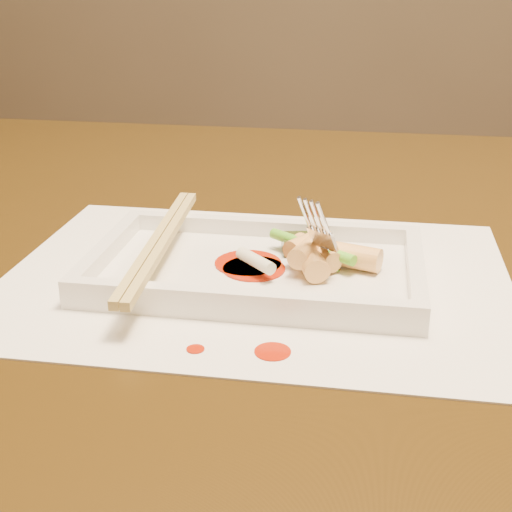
% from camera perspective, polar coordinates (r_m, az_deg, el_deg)
% --- Properties ---
extents(table, '(1.40, 0.90, 0.75)m').
position_cam_1_polar(table, '(0.70, 4.62, -6.41)').
color(table, black).
rests_on(table, ground).
extents(placemat, '(0.40, 0.30, 0.00)m').
position_cam_1_polar(placemat, '(0.57, 0.00, -1.74)').
color(placemat, white).
rests_on(placemat, table).
extents(sauce_splatter_a, '(0.02, 0.02, 0.00)m').
position_cam_1_polar(sauce_splatter_a, '(0.46, 1.34, -7.65)').
color(sauce_splatter_a, '#B11D05').
rests_on(sauce_splatter_a, placemat).
extents(sauce_splatter_b, '(0.01, 0.01, 0.00)m').
position_cam_1_polar(sauce_splatter_b, '(0.47, -4.87, -7.43)').
color(sauce_splatter_b, '#B11D05').
rests_on(sauce_splatter_b, placemat).
extents(plate_base, '(0.26, 0.16, 0.01)m').
position_cam_1_polar(plate_base, '(0.57, 0.00, -1.31)').
color(plate_base, white).
rests_on(plate_base, placemat).
extents(plate_rim_far, '(0.26, 0.01, 0.01)m').
position_cam_1_polar(plate_rim_far, '(0.63, 1.10, 2.30)').
color(plate_rim_far, white).
rests_on(plate_rim_far, plate_base).
extents(plate_rim_near, '(0.26, 0.01, 0.01)m').
position_cam_1_polar(plate_rim_near, '(0.50, -1.40, -3.56)').
color(plate_rim_near, white).
rests_on(plate_rim_near, plate_base).
extents(plate_rim_left, '(0.01, 0.14, 0.01)m').
position_cam_1_polar(plate_rim_left, '(0.59, -11.88, 0.49)').
color(plate_rim_left, white).
rests_on(plate_rim_left, plate_base).
extents(plate_rim_right, '(0.01, 0.14, 0.01)m').
position_cam_1_polar(plate_rim_right, '(0.56, 12.67, -1.09)').
color(plate_rim_right, white).
rests_on(plate_rim_right, plate_base).
extents(veg_piece, '(0.04, 0.04, 0.01)m').
position_cam_1_polar(veg_piece, '(0.60, 3.96, 1.03)').
color(veg_piece, black).
rests_on(veg_piece, plate_base).
extents(scallion_white, '(0.04, 0.04, 0.01)m').
position_cam_1_polar(scallion_white, '(0.55, -0.03, -0.38)').
color(scallion_white, '#EAEACC').
rests_on(scallion_white, plate_base).
extents(scallion_green, '(0.07, 0.06, 0.01)m').
position_cam_1_polar(scallion_green, '(0.57, 4.47, 0.77)').
color(scallion_green, '#48A71A').
rests_on(scallion_green, plate_base).
extents(chopstick_a, '(0.02, 0.24, 0.01)m').
position_cam_1_polar(chopstick_a, '(0.58, -8.06, 1.20)').
color(chopstick_a, tan).
rests_on(chopstick_a, plate_rim_near).
extents(chopstick_b, '(0.02, 0.24, 0.01)m').
position_cam_1_polar(chopstick_b, '(0.57, -7.30, 1.15)').
color(chopstick_b, tan).
rests_on(chopstick_b, plate_rim_near).
extents(fork, '(0.09, 0.10, 0.14)m').
position_cam_1_polar(fork, '(0.55, 7.55, 6.41)').
color(fork, silver).
rests_on(fork, plate_base).
extents(sauce_blob_0, '(0.05, 0.05, 0.00)m').
position_cam_1_polar(sauce_blob_0, '(0.57, -0.64, -0.57)').
color(sauce_blob_0, '#B11D05').
rests_on(sauce_blob_0, plate_base).
extents(sauce_blob_1, '(0.05, 0.05, 0.00)m').
position_cam_1_polar(sauce_blob_1, '(0.56, -0.16, -1.02)').
color(sauce_blob_1, '#B11D05').
rests_on(sauce_blob_1, plate_base).
extents(rice_cake_0, '(0.03, 0.04, 0.02)m').
position_cam_1_polar(rice_cake_0, '(0.55, 4.70, -0.43)').
color(rice_cake_0, '#FFD277').
rests_on(rice_cake_0, plate_base).
extents(rice_cake_1, '(0.04, 0.05, 0.02)m').
position_cam_1_polar(rice_cake_1, '(0.57, 4.80, 0.31)').
color(rice_cake_1, '#FFD277').
rests_on(rice_cake_1, plate_base).
extents(rice_cake_2, '(0.04, 0.05, 0.02)m').
position_cam_1_polar(rice_cake_2, '(0.57, 4.19, 0.99)').
color(rice_cake_2, '#FFD277').
rests_on(rice_cake_2, plate_base).
extents(rice_cake_3, '(0.03, 0.04, 0.02)m').
position_cam_1_polar(rice_cake_3, '(0.55, 4.44, -0.48)').
color(rice_cake_3, '#FFD277').
rests_on(rice_cake_3, plate_base).
extents(rice_cake_4, '(0.05, 0.03, 0.02)m').
position_cam_1_polar(rice_cake_4, '(0.57, 7.50, 0.02)').
color(rice_cake_4, '#FFD277').
rests_on(rice_cake_4, plate_base).
extents(rice_cake_5, '(0.03, 0.04, 0.02)m').
position_cam_1_polar(rice_cake_5, '(0.56, 4.06, 0.42)').
color(rice_cake_5, '#FFD277').
rests_on(rice_cake_5, plate_base).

